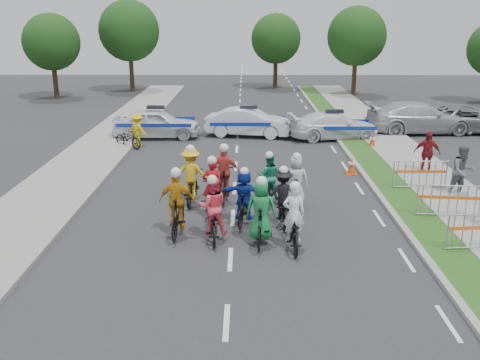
{
  "coord_description": "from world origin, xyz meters",
  "views": [
    {
      "loc": [
        0.37,
        -12.73,
        6.11
      ],
      "look_at": [
        0.22,
        3.48,
        1.1
      ],
      "focal_mm": 40.0,
      "sensor_mm": 36.0,
      "label": 1
    }
  ],
  "objects_px": {
    "rider_5": "(244,200)",
    "police_car_2": "(334,126)",
    "rider_9": "(225,179)",
    "spectator_2": "(427,153)",
    "rider_10": "(191,180)",
    "tree_4": "(276,39)",
    "police_car_1": "(248,122)",
    "civilian_sedan": "(419,118)",
    "barrier_2": "(420,176)",
    "rider_6": "(213,197)",
    "civilian_suv": "(467,119)",
    "cone_1": "(372,141)",
    "police_car_0": "(157,123)",
    "rider_8": "(269,184)",
    "spectator_1": "(463,171)",
    "tree_0": "(51,42)",
    "rider_7": "(296,187)",
    "marshal_hiviz": "(138,130)",
    "barrier_1": "(448,202)",
    "cone_0": "(352,166)",
    "tree_1": "(357,36)",
    "rider_1": "(261,218)",
    "rider_3": "(178,209)",
    "parked_bike": "(128,138)",
    "rider_0": "(293,226)",
    "rider_4": "(283,202)",
    "rider_2": "(213,216)",
    "tree_3": "(129,31)"
  },
  "relations": [
    {
      "from": "tree_1",
      "to": "police_car_1",
      "type": "bearing_deg",
      "value": -119.25
    },
    {
      "from": "rider_7",
      "to": "parked_bike",
      "type": "distance_m",
      "value": 11.14
    },
    {
      "from": "police_car_1",
      "to": "cone_0",
      "type": "bearing_deg",
      "value": -140.5
    },
    {
      "from": "rider_0",
      "to": "rider_9",
      "type": "xyz_separation_m",
      "value": [
        -2.01,
        3.84,
        0.14
      ]
    },
    {
      "from": "rider_4",
      "to": "tree_1",
      "type": "distance_m",
      "value": 28.77
    },
    {
      "from": "rider_1",
      "to": "rider_3",
      "type": "height_order",
      "value": "rider_3"
    },
    {
      "from": "rider_10",
      "to": "marshal_hiviz",
      "type": "height_order",
      "value": "rider_10"
    },
    {
      "from": "rider_2",
      "to": "parked_bike",
      "type": "distance_m",
      "value": 11.92
    },
    {
      "from": "rider_7",
      "to": "police_car_2",
      "type": "relative_size",
      "value": 0.42
    },
    {
      "from": "barrier_2",
      "to": "parked_bike",
      "type": "height_order",
      "value": "barrier_2"
    },
    {
      "from": "marshal_hiviz",
      "to": "barrier_1",
      "type": "height_order",
      "value": "marshal_hiviz"
    },
    {
      "from": "rider_8",
      "to": "spectator_1",
      "type": "relative_size",
      "value": 0.98
    },
    {
      "from": "rider_8",
      "to": "tree_4",
      "type": "bearing_deg",
      "value": -88.92
    },
    {
      "from": "rider_5",
      "to": "police_car_2",
      "type": "height_order",
      "value": "rider_5"
    },
    {
      "from": "civilian_sedan",
      "to": "cone_1",
      "type": "height_order",
      "value": "civilian_sedan"
    },
    {
      "from": "rider_0",
      "to": "parked_bike",
      "type": "bearing_deg",
      "value": -59.89
    },
    {
      "from": "spectator_2",
      "to": "tree_1",
      "type": "relative_size",
      "value": 0.26
    },
    {
      "from": "police_car_1",
      "to": "tree_3",
      "type": "height_order",
      "value": "tree_3"
    },
    {
      "from": "rider_9",
      "to": "spectator_2",
      "type": "distance_m",
      "value": 8.61
    },
    {
      "from": "rider_6",
      "to": "civilian_sedan",
      "type": "height_order",
      "value": "rider_6"
    },
    {
      "from": "police_car_0",
      "to": "cone_0",
      "type": "bearing_deg",
      "value": -129.49
    },
    {
      "from": "tree_0",
      "to": "rider_7",
      "type": "bearing_deg",
      "value": -56.43
    },
    {
      "from": "rider_0",
      "to": "rider_9",
      "type": "distance_m",
      "value": 4.34
    },
    {
      "from": "rider_10",
      "to": "tree_4",
      "type": "height_order",
      "value": "tree_4"
    },
    {
      "from": "civilian_sedan",
      "to": "barrier_2",
      "type": "bearing_deg",
      "value": 158.83
    },
    {
      "from": "rider_3",
      "to": "tree_4",
      "type": "xyz_separation_m",
      "value": [
        4.56,
        32.33,
        3.41
      ]
    },
    {
      "from": "rider_6",
      "to": "civilian_suv",
      "type": "relative_size",
      "value": 0.4
    },
    {
      "from": "rider_1",
      "to": "barrier_1",
      "type": "relative_size",
      "value": 1.0
    },
    {
      "from": "tree_4",
      "to": "rider_9",
      "type": "bearing_deg",
      "value": -96.43
    },
    {
      "from": "barrier_1",
      "to": "police_car_1",
      "type": "bearing_deg",
      "value": 117.1
    },
    {
      "from": "rider_2",
      "to": "civilian_suv",
      "type": "height_order",
      "value": "rider_2"
    },
    {
      "from": "police_car_0",
      "to": "police_car_1",
      "type": "distance_m",
      "value": 4.78
    },
    {
      "from": "police_car_1",
      "to": "police_car_2",
      "type": "relative_size",
      "value": 0.96
    },
    {
      "from": "cone_0",
      "to": "cone_1",
      "type": "distance_m",
      "value": 4.86
    },
    {
      "from": "cone_1",
      "to": "police_car_0",
      "type": "bearing_deg",
      "value": 168.74
    },
    {
      "from": "rider_3",
      "to": "marshal_hiviz",
      "type": "distance_m",
      "value": 11.49
    },
    {
      "from": "rider_3",
      "to": "rider_10",
      "type": "bearing_deg",
      "value": -89.7
    },
    {
      "from": "rider_7",
      "to": "parked_bike",
      "type": "height_order",
      "value": "rider_7"
    },
    {
      "from": "rider_5",
      "to": "rider_1",
      "type": "bearing_deg",
      "value": 118.68
    },
    {
      "from": "rider_2",
      "to": "parked_bike",
      "type": "xyz_separation_m",
      "value": [
        -4.71,
        10.95,
        -0.26
      ]
    },
    {
      "from": "spectator_2",
      "to": "rider_6",
      "type": "bearing_deg",
      "value": -139.33
    },
    {
      "from": "rider_10",
      "to": "parked_bike",
      "type": "height_order",
      "value": "rider_10"
    },
    {
      "from": "rider_8",
      "to": "spectator_1",
      "type": "xyz_separation_m",
      "value": [
        6.76,
        0.7,
        0.26
      ]
    },
    {
      "from": "rider_7",
      "to": "rider_8",
      "type": "xyz_separation_m",
      "value": [
        -0.85,
        0.56,
        -0.07
      ]
    },
    {
      "from": "rider_8",
      "to": "tree_4",
      "type": "relative_size",
      "value": 0.29
    },
    {
      "from": "tree_3",
      "to": "rider_1",
      "type": "bearing_deg",
      "value": -72.4
    },
    {
      "from": "police_car_1",
      "to": "spectator_1",
      "type": "distance_m",
      "value": 12.29
    },
    {
      "from": "rider_4",
      "to": "police_car_0",
      "type": "relative_size",
      "value": 0.42
    },
    {
      "from": "civilian_sedan",
      "to": "tree_0",
      "type": "height_order",
      "value": "tree_0"
    },
    {
      "from": "police_car_1",
      "to": "tree_1",
      "type": "xyz_separation_m",
      "value": [
        8.44,
        15.07,
        3.81
      ]
    }
  ]
}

